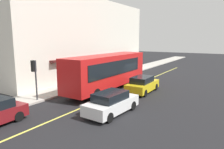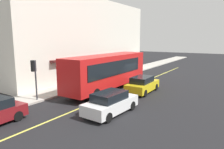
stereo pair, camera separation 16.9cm
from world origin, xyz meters
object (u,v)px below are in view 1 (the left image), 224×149
(pedestrian_near_storefront, at_px, (97,72))
(car_yellow, at_px, (142,85))
(bus, at_px, (108,70))
(traffic_light, at_px, (34,71))
(pedestrian_waiting, at_px, (133,63))
(car_white, at_px, (111,103))

(pedestrian_near_storefront, bearing_deg, car_yellow, -103.65)
(car_yellow, relative_size, pedestrian_near_storefront, 2.43)
(bus, height_order, traffic_light, bus)
(bus, height_order, pedestrian_near_storefront, bus)
(pedestrian_waiting, bearing_deg, traffic_light, -176.67)
(bus, bearing_deg, pedestrian_near_storefront, 51.39)
(car_yellow, bearing_deg, car_white, -174.81)
(car_white, distance_m, pedestrian_near_storefront, 10.66)
(bus, xyz_separation_m, pedestrian_near_storefront, (2.52, 3.16, -0.76))
(traffic_light, xyz_separation_m, car_white, (0.91, -6.72, -1.79))
(car_white, bearing_deg, bus, 35.12)
(bus, distance_m, pedestrian_waiting, 14.38)
(bus, height_order, pedestrian_waiting, bus)
(pedestrian_waiting, bearing_deg, pedestrian_near_storefront, -175.54)
(traffic_light, bearing_deg, car_white, -82.29)
(car_yellow, xyz_separation_m, pedestrian_near_storefront, (1.56, 6.43, 0.49))
(traffic_light, height_order, car_white, traffic_light)
(car_white, height_order, car_yellow, same)
(bus, distance_m, pedestrian_near_storefront, 4.11)
(pedestrian_near_storefront, bearing_deg, traffic_light, -178.12)
(bus, bearing_deg, traffic_light, 155.86)
(bus, distance_m, car_yellow, 3.63)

